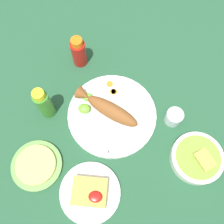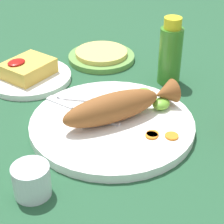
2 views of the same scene
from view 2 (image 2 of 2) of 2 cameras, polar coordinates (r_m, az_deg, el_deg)
The scene contains 16 objects.
ground_plane at distance 0.82m, azimuth 0.00°, elevation -2.25°, with size 4.00×4.00×0.00m, color #235133.
main_plate at distance 0.81m, azimuth 0.00°, elevation -1.72°, with size 0.33×0.33×0.02m, color white.
fried_fish at distance 0.80m, azimuth 1.15°, elevation 0.91°, with size 0.25×0.16×0.06m.
fork_near at distance 0.84m, azimuth -4.91°, elevation 0.52°, with size 0.02×0.19×0.00m.
fork_far at distance 0.87m, azimuth -2.62°, elevation 1.75°, with size 0.10×0.17×0.00m.
carrot_slice_near at distance 0.76m, azimuth 5.40°, elevation -3.48°, with size 0.02×0.02×0.00m, color orange.
carrot_slice_mid at distance 0.77m, azimuth 5.73°, elevation -3.10°, with size 0.02×0.02×0.00m, color orange.
carrot_slice_far at distance 0.77m, azimuth 8.40°, elevation -3.37°, with size 0.03×0.03×0.00m, color orange.
lime_wedge_main at distance 0.85m, azimuth 6.93°, elevation 1.17°, with size 0.04×0.03×0.02m, color #6BB233.
lime_wedge_side at distance 0.87m, azimuth 4.36°, elevation 2.41°, with size 0.05×0.04×0.03m, color #6BB233.
hot_sauce_bottle_green at distance 0.96m, azimuth 8.21°, elevation 8.23°, with size 0.05×0.05×0.16m.
salt_cup at distance 0.67m, azimuth -11.21°, elevation -9.65°, with size 0.06×0.06×0.05m.
side_plate_fries at distance 1.01m, azimuth -11.54°, elevation 4.76°, with size 0.20×0.20×0.01m, color white.
fries_pile at distance 1.00m, azimuth -11.75°, elevation 6.05°, with size 0.11×0.09×0.04m.
tortilla_plate at distance 1.09m, azimuth -1.49°, elevation 7.69°, with size 0.18×0.18×0.01m, color #6B9E4C.
tortilla_stack at distance 1.09m, azimuth -1.50°, elevation 8.31°, with size 0.14×0.14×0.01m, color #E0C666.
Camera 2 is at (0.54, 0.39, 0.47)m, focal length 65.00 mm.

